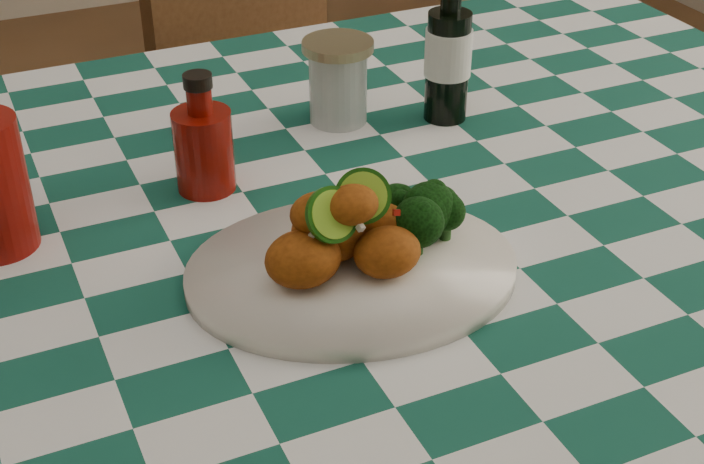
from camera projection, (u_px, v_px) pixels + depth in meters
name	position (u px, v px, depth m)	size (l,w,h in m)	color
plate	(352.00, 271.00, 0.97)	(0.33, 0.26, 0.02)	silver
fried_chicken_pile	(349.00, 226.00, 0.94)	(0.14, 0.10, 0.09)	#9B460F
broccoli_side	(422.00, 214.00, 0.98)	(0.08, 0.08, 0.06)	black
ketchup_bottle	(202.00, 133.00, 1.08)	(0.07, 0.07, 0.14)	#6E0C05
mason_jar	(338.00, 82.00, 1.24)	(0.09, 0.09, 0.11)	#B2BCBA
beer_bottle	(449.00, 40.00, 1.22)	(0.06, 0.06, 0.21)	black
wooden_chair_right	(307.00, 167.00, 1.87)	(0.40, 0.42, 0.89)	#472814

